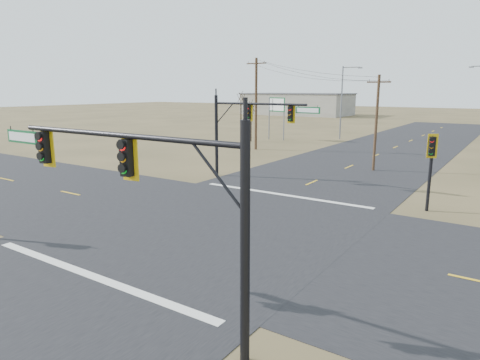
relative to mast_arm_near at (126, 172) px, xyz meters
name	(u,v)px	position (x,y,z in m)	size (l,w,h in m)	color
ground	(214,224)	(-3.44, 8.56, -4.48)	(320.00, 320.00, 0.00)	brown
road_ew	(214,224)	(-3.44, 8.56, -4.47)	(160.00, 14.00, 0.02)	black
road_ns	(214,224)	(-3.44, 8.56, -4.47)	(14.00, 160.00, 0.02)	black
stop_bar_near	(92,276)	(-3.44, 1.06, -4.45)	(12.00, 0.40, 0.01)	silver
stop_bar_far	(283,195)	(-3.44, 16.06, -4.45)	(12.00, 0.40, 0.01)	silver
mast_arm_near	(126,172)	(0.00, 0.00, 0.00)	(10.32, 0.47, 6.13)	black
mast_arm_far	(250,119)	(-7.78, 18.88, 0.14)	(8.83, 0.50, 6.37)	black
pedestal_signal_ne	(431,155)	(5.16, 17.22, -1.24)	(0.68, 0.60, 4.44)	black
utility_pole_near	(376,121)	(-1.14, 28.07, -0.28)	(1.95, 0.23, 7.99)	#4B3620
utility_pole_far	(256,103)	(-16.42, 33.65, 0.81)	(2.50, 0.30, 10.23)	#4B3620
highway_sign	(277,110)	(-19.16, 43.43, -0.40)	(2.94, 0.98, 5.73)	slate
streetlight_c	(343,99)	(-12.03, 49.26, 1.07)	(2.75, 0.26, 9.90)	slate
bare_tree_a	(251,107)	(-21.12, 40.03, 0.10)	(3.01, 3.01, 5.79)	black
bare_tree_b	(241,98)	(-28.22, 48.27, 1.00)	(3.32, 3.32, 6.85)	black
warehouse_left	(297,105)	(-43.44, 98.56, -1.73)	(28.00, 14.00, 5.50)	#9F9C8D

